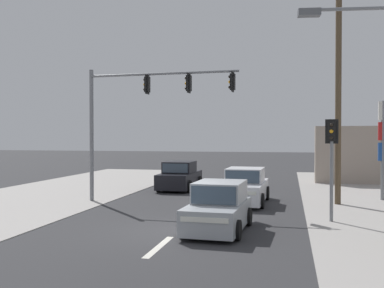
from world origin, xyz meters
TOP-DOWN VIEW (x-y plane):
  - ground_plane at (0.00, 0.00)m, footprint 140.00×140.00m
  - lane_dash_near at (0.00, -2.00)m, footprint 0.20×2.40m
  - lane_dash_mid at (0.00, 3.00)m, footprint 0.20×2.40m
  - lane_dash_far at (0.00, 8.00)m, footprint 0.20×2.40m
  - kerb_left_verge at (-8.50, 4.00)m, footprint 8.00×40.00m
  - utility_pole_midground_right at (5.47, 6.80)m, footprint 1.80×0.26m
  - traffic_signal_mast at (-3.06, 5.40)m, footprint 6.88×0.64m
  - pedestal_signal_right_kerb at (4.84, 2.60)m, footprint 0.44×0.31m
  - sedan_oncoming_mid at (1.50, 6.32)m, footprint 2.00×4.29m
  - hatchback_kerbside_parked at (1.24, 0.38)m, footprint 1.92×3.71m
  - sedan_receding_far at (-2.59, 10.80)m, footprint 1.91×4.25m

SIDE VIEW (x-z plane):
  - ground_plane at x=0.00m, z-range 0.00..0.00m
  - lane_dash_near at x=0.00m, z-range 0.00..0.01m
  - lane_dash_mid at x=0.00m, z-range 0.00..0.01m
  - lane_dash_far at x=0.00m, z-range 0.00..0.01m
  - kerb_left_verge at x=-8.50m, z-range 0.00..0.02m
  - hatchback_kerbside_parked at x=1.24m, z-range -0.06..1.47m
  - sedan_oncoming_mid at x=1.50m, z-range -0.08..1.48m
  - sedan_receding_far at x=-2.59m, z-range -0.08..1.48m
  - pedestal_signal_right_kerb at x=4.84m, z-range 0.64..4.20m
  - traffic_signal_mast at x=-3.06m, z-range 1.35..7.35m
  - utility_pole_midground_right at x=5.47m, z-range 0.24..10.70m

